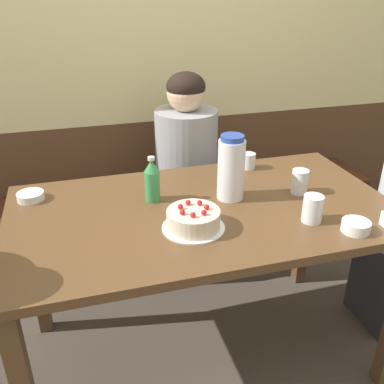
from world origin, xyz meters
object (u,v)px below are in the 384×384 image
(person_pale_blue_shirt, at_px, (186,183))
(water_pitcher, at_px, (231,168))
(glass_tumbler_short, at_px, (300,182))
(soju_bottle, at_px, (152,180))
(bench_seat, at_px, (162,225))
(birthday_cake, at_px, (193,220))
(bowl_soup_white, at_px, (31,196))
(glass_shot_small, at_px, (249,161))
(glass_water_tall, at_px, (313,209))
(bowl_rice_small, at_px, (356,226))

(person_pale_blue_shirt, bearing_deg, water_pitcher, 1.48)
(water_pitcher, distance_m, glass_tumbler_short, 0.31)
(soju_bottle, xyz_separation_m, glass_tumbler_short, (0.61, -0.10, -0.04))
(bench_seat, xyz_separation_m, glass_tumbler_short, (0.43, -0.81, 0.60))
(bench_seat, height_order, birthday_cake, birthday_cake)
(bowl_soup_white, bearing_deg, glass_shot_small, 3.53)
(birthday_cake, xyz_separation_m, glass_tumbler_short, (0.51, 0.16, 0.02))
(person_pale_blue_shirt, bearing_deg, bowl_soup_white, -61.72)
(water_pitcher, relative_size, person_pale_blue_shirt, 0.23)
(glass_water_tall, bearing_deg, bowl_soup_white, 154.95)
(water_pitcher, bearing_deg, bowl_soup_white, 165.34)
(bench_seat, relative_size, bowl_rice_small, 26.01)
(bench_seat, bearing_deg, water_pitcher, -80.33)
(soju_bottle, relative_size, glass_water_tall, 1.82)
(bench_seat, xyz_separation_m, bowl_rice_small, (0.47, -1.15, 0.57))
(glass_shot_small, bearing_deg, bowl_soup_white, -176.47)
(soju_bottle, distance_m, glass_water_tall, 0.63)
(bench_seat, bearing_deg, person_pale_blue_shirt, -52.21)
(bowl_soup_white, bearing_deg, soju_bottle, -16.41)
(soju_bottle, bearing_deg, bowl_rice_small, -34.31)
(glass_water_tall, bearing_deg, water_pitcher, 129.80)
(glass_shot_small, relative_size, person_pale_blue_shirt, 0.06)
(bowl_soup_white, height_order, person_pale_blue_shirt, person_pale_blue_shirt)
(bench_seat, relative_size, birthday_cake, 11.55)
(glass_tumbler_short, bearing_deg, bench_seat, 117.80)
(birthday_cake, distance_m, soju_bottle, 0.28)
(glass_shot_small, bearing_deg, glass_tumbler_short, -71.69)
(soju_bottle, height_order, person_pale_blue_shirt, person_pale_blue_shirt)
(bowl_rice_small, distance_m, person_pale_blue_shirt, 1.09)
(soju_bottle, bearing_deg, glass_tumbler_short, -9.65)
(bowl_soup_white, xyz_separation_m, glass_shot_small, (0.99, 0.06, 0.02))
(soju_bottle, distance_m, bowl_rice_small, 0.79)
(water_pitcher, xyz_separation_m, glass_shot_small, (0.20, 0.27, -0.09))
(person_pale_blue_shirt, bearing_deg, soju_bottle, -27.84)
(soju_bottle, relative_size, glass_shot_small, 2.51)
(bowl_soup_white, bearing_deg, bowl_rice_small, -27.34)
(water_pitcher, bearing_deg, bench_seat, 99.67)
(glass_water_tall, distance_m, person_pale_blue_shirt, 0.96)
(birthday_cake, distance_m, glass_water_tall, 0.44)
(bowl_soup_white, relative_size, bowl_rice_small, 1.07)
(birthday_cake, bearing_deg, soju_bottle, 110.30)
(glass_shot_small, bearing_deg, bench_seat, 122.86)
(water_pitcher, relative_size, glass_shot_small, 3.58)
(bench_seat, height_order, glass_tumbler_short, glass_tumbler_short)
(bench_seat, distance_m, glass_shot_small, 0.84)
(bowl_rice_small, height_order, glass_shot_small, glass_shot_small)
(birthday_cake, xyz_separation_m, glass_shot_small, (0.41, 0.46, 0.00))
(birthday_cake, relative_size, water_pitcher, 0.85)
(birthday_cake, bearing_deg, glass_tumbler_short, 17.18)
(bench_seat, bearing_deg, birthday_cake, -94.88)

